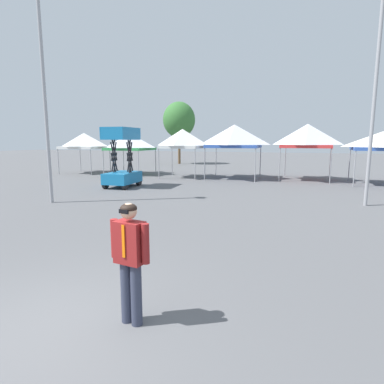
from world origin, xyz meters
The scene contains 12 objects.
ground_plane centered at (0.00, 0.00, 0.00)m, with size 140.00×140.00×0.00m, color #5B5B5E.
canopy_tent_far_left centered at (-13.79, 18.70, 2.59)m, with size 3.26×3.26×3.22m.
canopy_tent_left_of_center centered at (-9.75, 18.98, 2.52)m, with size 3.18×3.18×3.17m.
canopy_tent_far_right centered at (-5.09, 18.31, 2.75)m, with size 2.85×2.85×3.42m.
canopy_tent_right_of_center centered at (-1.52, 18.97, 2.92)m, with size 3.63×3.63×3.70m.
canopy_tent_behind_right centered at (3.23, 19.69, 2.93)m, with size 3.35×3.35×3.70m.
canopy_tent_behind_center centered at (7.42, 18.73, 2.60)m, with size 3.27×3.27×3.16m.
scissor_lift centered at (-6.53, 12.60, 1.06)m, with size 1.55×2.39×3.33m.
person_foreground centered at (1.00, 0.64, 1.03)m, with size 0.64×0.30×1.78m.
light_pole_near_lift centered at (-6.91, 7.56, 5.00)m, with size 0.36×0.36×8.86m.
light_pole_opposite_side centered at (5.61, 11.34, 4.86)m, with size 0.36×0.36×8.60m.
tree_behind_tents_center centered at (-10.37, 30.80, 4.88)m, with size 3.58×3.58×6.87m.
Camera 1 is at (3.28, -3.14, 2.63)m, focal length 30.07 mm.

